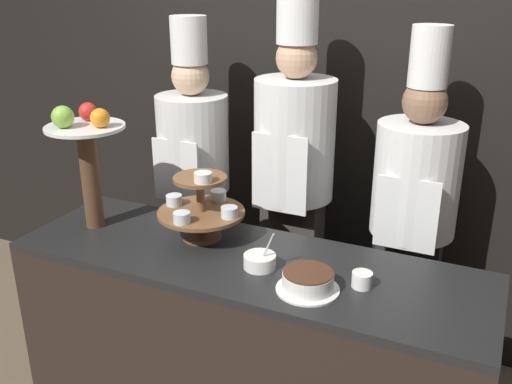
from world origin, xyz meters
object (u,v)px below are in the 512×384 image
(serving_bowl_near, at_px, (260,261))
(chef_center_right, at_px, (413,211))
(chef_left, at_px, (194,171))
(tiered_stand, at_px, (201,206))
(chef_center_left, at_px, (294,172))
(cake_round, at_px, (308,281))
(fruit_pedestal, at_px, (86,148))
(cup_white, at_px, (362,280))

(serving_bowl_near, bearing_deg, chef_center_right, 55.44)
(chef_left, height_order, chef_center_right, chef_left)
(tiered_stand, distance_m, chef_center_left, 0.57)
(chef_left, xyz_separation_m, chef_center_left, (0.56, -0.00, 0.08))
(cake_round, distance_m, chef_center_left, 0.83)
(fruit_pedestal, distance_m, chef_center_right, 1.47)
(serving_bowl_near, xyz_separation_m, chef_center_left, (-0.12, 0.66, 0.14))
(fruit_pedestal, xyz_separation_m, chef_center_right, (1.30, 0.62, -0.30))
(tiered_stand, height_order, chef_center_right, chef_center_right)
(serving_bowl_near, bearing_deg, tiered_stand, 158.02)
(tiered_stand, xyz_separation_m, cup_white, (0.73, -0.11, -0.12))
(chef_left, distance_m, chef_center_right, 1.14)
(fruit_pedestal, height_order, serving_bowl_near, fruit_pedestal)
(chef_left, bearing_deg, chef_center_left, -0.01)
(tiered_stand, relative_size, cake_round, 1.61)
(cake_round, bearing_deg, tiered_stand, 158.91)
(tiered_stand, bearing_deg, chef_center_left, 68.21)
(tiered_stand, xyz_separation_m, chef_center_left, (0.21, 0.53, 0.02))
(cup_white, distance_m, serving_bowl_near, 0.40)
(fruit_pedestal, bearing_deg, tiered_stand, 10.64)
(cake_round, distance_m, chef_center_right, 0.78)
(tiered_stand, height_order, fruit_pedestal, fruit_pedestal)
(serving_bowl_near, relative_size, chef_center_left, 0.08)
(tiered_stand, bearing_deg, chef_center_right, 33.70)
(fruit_pedestal, relative_size, serving_bowl_near, 3.58)
(tiered_stand, distance_m, cake_round, 0.61)
(cake_round, bearing_deg, chef_center_right, 72.82)
(chef_center_left, bearing_deg, cup_white, -50.80)
(fruit_pedestal, distance_m, cake_round, 1.12)
(cup_white, xyz_separation_m, chef_center_right, (0.06, 0.64, 0.04))
(serving_bowl_near, xyz_separation_m, chef_center_right, (0.46, 0.66, 0.04))
(fruit_pedestal, bearing_deg, serving_bowl_near, -2.77)
(chef_center_left, bearing_deg, fruit_pedestal, -138.94)
(tiered_stand, relative_size, serving_bowl_near, 2.39)
(tiered_stand, height_order, chef_center_left, chef_center_left)
(cup_white, bearing_deg, tiered_stand, 171.45)
(chef_left, height_order, chef_center_left, chef_center_left)
(fruit_pedestal, xyz_separation_m, serving_bowl_near, (0.84, -0.04, -0.34))
(cake_round, distance_m, cup_white, 0.20)
(tiered_stand, height_order, chef_left, chef_left)
(tiered_stand, relative_size, chef_center_left, 0.20)
(cake_round, height_order, chef_center_right, chef_center_right)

